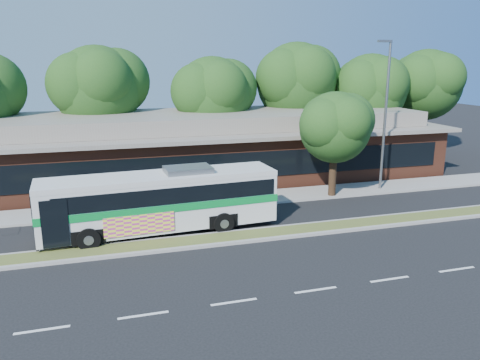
{
  "coord_description": "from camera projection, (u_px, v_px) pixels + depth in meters",
  "views": [
    {
      "loc": [
        -6.81,
        -18.69,
        7.83
      ],
      "look_at": [
        -0.32,
        3.41,
        2.0
      ],
      "focal_mm": 35.0,
      "sensor_mm": 36.0,
      "label": 1
    }
  ],
  "objects": [
    {
      "name": "plaza_building",
      "position": [
        206.0,
        146.0,
        32.72
      ],
      "size": [
        33.2,
        11.2,
        4.45
      ],
      "color": "brown",
      "rests_on": "ground"
    },
    {
      "name": "tree_bg_e",
      "position": [
        374.0,
        88.0,
        37.78
      ],
      "size": [
        6.47,
        5.8,
        8.5
      ],
      "color": "black",
      "rests_on": "ground"
    },
    {
      "name": "tree_bg_c",
      "position": [
        217.0,
        93.0,
        34.25
      ],
      "size": [
        6.24,
        5.6,
        8.26
      ],
      "color": "black",
      "rests_on": "ground"
    },
    {
      "name": "lamp_post",
      "position": [
        385.0,
        112.0,
        28.16
      ],
      "size": [
        0.93,
        0.18,
        9.07
      ],
      "color": "slate",
      "rests_on": "ground"
    },
    {
      "name": "tree_bg_f",
      "position": [
        429.0,
        83.0,
        40.28
      ],
      "size": [
        6.69,
        6.0,
        8.92
      ],
      "color": "black",
      "rests_on": "ground"
    },
    {
      "name": "tree_bg_b",
      "position": [
        104.0,
        87.0,
        32.88
      ],
      "size": [
        6.69,
        6.0,
        9.0
      ],
      "color": "black",
      "rests_on": "ground"
    },
    {
      "name": "sidewalk",
      "position": [
        231.0,
        200.0,
        27.1
      ],
      "size": [
        44.0,
        2.6,
        0.12
      ],
      "primitive_type": "cube",
      "color": "gray",
      "rests_on": "ground"
    },
    {
      "name": "sidewalk_tree",
      "position": [
        339.0,
        125.0,
        27.04
      ],
      "size": [
        4.58,
        4.11,
        6.23
      ],
      "color": "black",
      "rests_on": "ground"
    },
    {
      "name": "ground",
      "position": [
        268.0,
        240.0,
        21.16
      ],
      "size": [
        120.0,
        120.0,
        0.0
      ],
      "primitive_type": "plane",
      "color": "black",
      "rests_on": "ground"
    },
    {
      "name": "transit_bus",
      "position": [
        162.0,
        197.0,
        21.77
      ],
      "size": [
        11.03,
        3.07,
        3.06
      ],
      "rotation": [
        0.0,
        0.0,
        0.06
      ],
      "color": "silver",
      "rests_on": "ground"
    },
    {
      "name": "median_strip",
      "position": [
        264.0,
        234.0,
        21.7
      ],
      "size": [
        26.0,
        1.1,
        0.15
      ],
      "primitive_type": "cube",
      "color": "#4A5323",
      "rests_on": "ground"
    },
    {
      "name": "tree_bg_d",
      "position": [
        301.0,
        80.0,
        36.92
      ],
      "size": [
        6.91,
        6.2,
        9.37
      ],
      "color": "black",
      "rests_on": "ground"
    }
  ]
}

